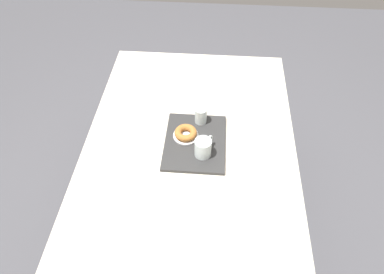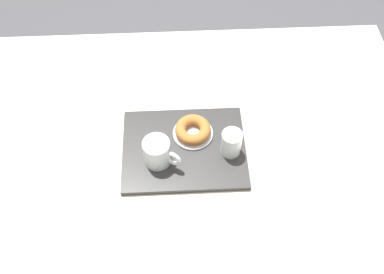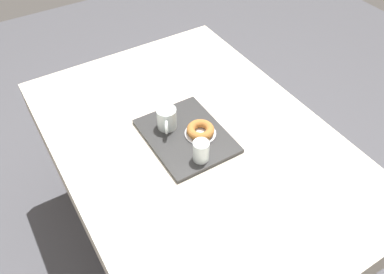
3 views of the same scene
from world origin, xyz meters
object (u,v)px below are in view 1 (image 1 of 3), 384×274
dining_table (190,150)px  serving_tray (195,142)px  water_glass_near (201,116)px  sugar_donut_left (186,133)px  donut_plate_left (186,135)px  tea_mug_left (203,148)px

dining_table → serving_tray: (0.03, 0.03, 0.10)m
dining_table → serving_tray: bearing=41.4°
water_glass_near → sugar_donut_left: (0.11, -0.07, -0.01)m
water_glass_near → donut_plate_left: 0.14m
serving_tray → tea_mug_left: tea_mug_left is taller
serving_tray → tea_mug_left: (0.08, 0.04, 0.05)m
tea_mug_left → sugar_donut_left: tea_mug_left is taller
serving_tray → donut_plate_left: (-0.03, -0.05, 0.01)m
serving_tray → sugar_donut_left: 0.07m
serving_tray → water_glass_near: 0.15m
dining_table → tea_mug_left: (0.11, 0.07, 0.15)m
water_glass_near → sugar_donut_left: size_ratio=0.77×
donut_plate_left → sugar_donut_left: 0.02m
dining_table → water_glass_near: 0.19m
donut_plate_left → tea_mug_left: bearing=40.1°
dining_table → donut_plate_left: donut_plate_left is taller
tea_mug_left → water_glass_near: bearing=-173.7°
dining_table → water_glass_near: (-0.11, 0.05, 0.15)m
tea_mug_left → water_glass_near: (-0.22, -0.02, -0.00)m
water_glass_near → serving_tray: bearing=-7.8°
water_glass_near → tea_mug_left: bearing=6.3°
water_glass_near → donut_plate_left: bearing=-31.7°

